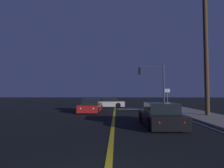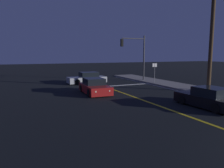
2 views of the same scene
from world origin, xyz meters
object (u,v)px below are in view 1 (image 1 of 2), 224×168
(car_following_oncoming_silver, at_px, (108,103))
(traffic_signal_near_right, at_px, (155,79))
(utility_pole_right, at_px, (206,45))
(car_distant_tail_black, at_px, (160,116))
(street_sign_corner, at_px, (167,95))
(car_mid_block_red, at_px, (91,106))

(car_following_oncoming_silver, relative_size, traffic_signal_near_right, 0.79)
(car_following_oncoming_silver, xyz_separation_m, utility_pole_right, (8.43, -10.25, 5.28))
(car_distant_tail_black, xyz_separation_m, traffic_signal_near_right, (2.48, 13.57, 3.24))
(traffic_signal_near_right, xyz_separation_m, street_sign_corner, (0.89, -2.80, -2.18))
(utility_pole_right, xyz_separation_m, street_sign_corner, (-1.40, 6.52, -4.22))
(traffic_signal_near_right, bearing_deg, car_distant_tail_black, 79.64)
(car_following_oncoming_silver, xyz_separation_m, car_distant_tail_black, (3.66, -14.50, -0.00))
(traffic_signal_near_right, bearing_deg, car_mid_block_red, 37.18)
(car_following_oncoming_silver, relative_size, car_distant_tail_black, 1.04)
(car_mid_block_red, height_order, utility_pole_right, utility_pole_right)
(car_distant_tail_black, relative_size, traffic_signal_near_right, 0.77)
(car_following_oncoming_silver, distance_m, utility_pole_right, 14.28)
(car_distant_tail_black, relative_size, car_mid_block_red, 1.04)
(car_distant_tail_black, bearing_deg, car_mid_block_red, 122.02)
(car_mid_block_red, relative_size, utility_pole_right, 0.37)
(car_mid_block_red, xyz_separation_m, traffic_signal_near_right, (7.59, 5.76, 3.24))
(car_following_oncoming_silver, bearing_deg, street_sign_corner, -119.12)
(car_mid_block_red, xyz_separation_m, utility_pole_right, (9.88, -3.56, 5.28))
(car_following_oncoming_silver, relative_size, car_mid_block_red, 1.07)
(car_following_oncoming_silver, bearing_deg, traffic_signal_near_right, -99.77)
(traffic_signal_near_right, relative_size, utility_pole_right, 0.50)
(car_following_oncoming_silver, bearing_deg, car_mid_block_red, 166.60)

